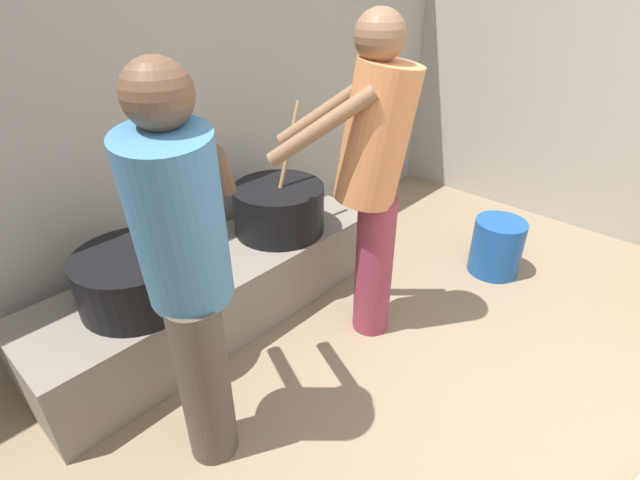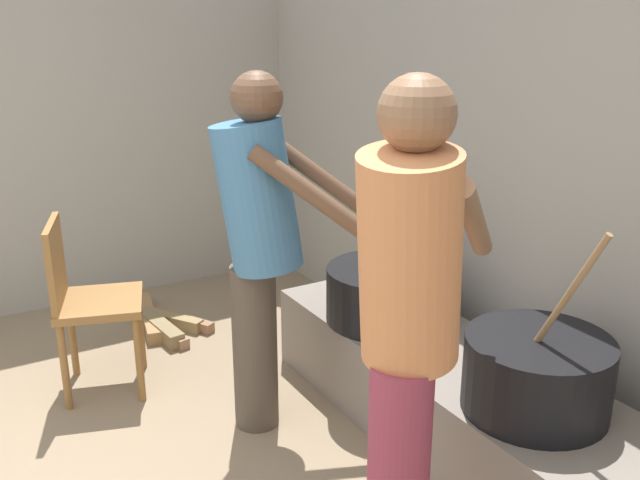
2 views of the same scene
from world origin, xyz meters
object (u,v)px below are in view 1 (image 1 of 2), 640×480
object	(u,v)px
cooking_pot_main	(136,277)
cook_in_blue_shirt	(186,266)
cook_in_orange_shirt	(373,170)
bucket_blue_plastic	(497,247)
cooking_pot_secondary	(279,208)

from	to	relation	value
cooking_pot_main	cook_in_blue_shirt	xyz separation A→B (m)	(-0.07, -0.61, 0.37)
cooking_pot_main	cook_in_blue_shirt	distance (m)	0.71
cook_in_orange_shirt	cook_in_blue_shirt	bearing A→B (deg)	179.55
bucket_blue_plastic	cooking_pot_main	bearing A→B (deg)	155.71
cook_in_blue_shirt	cook_in_orange_shirt	size ratio (longest dim) A/B	0.96
cooking_pot_secondary	bucket_blue_plastic	world-z (taller)	cooking_pot_secondary
cooking_pot_main	cook_in_blue_shirt	bearing A→B (deg)	-96.38
cooking_pot_secondary	cook_in_blue_shirt	world-z (taller)	cook_in_blue_shirt
cooking_pot_main	cook_in_orange_shirt	distance (m)	1.22
cooking_pot_main	bucket_blue_plastic	xyz separation A→B (m)	(2.01, -0.91, -0.35)
cook_in_blue_shirt	bucket_blue_plastic	distance (m)	2.22
cooking_pot_main	cooking_pot_secondary	size ratio (longest dim) A/B	0.96
bucket_blue_plastic	cook_in_orange_shirt	bearing A→B (deg)	164.29
cooking_pot_secondary	cook_in_blue_shirt	size ratio (longest dim) A/B	0.46
cooking_pot_main	cooking_pot_secondary	xyz separation A→B (m)	(0.93, 0.02, 0.01)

